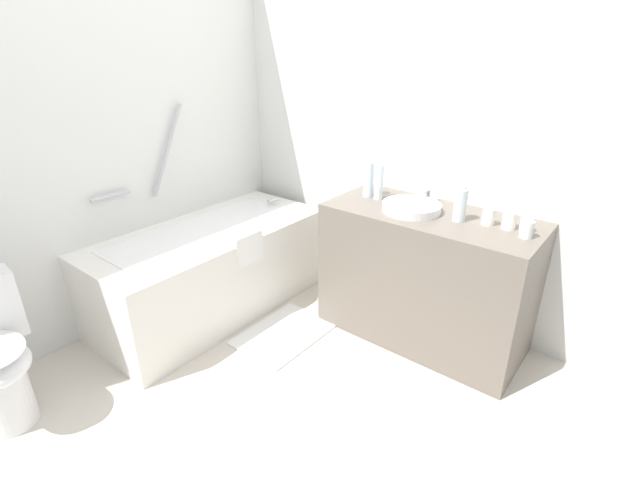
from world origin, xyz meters
TOP-DOWN VIEW (x-y plane):
  - ground_plane at (0.00, 0.00)m, footprint 3.93×3.93m
  - wall_back_tiled at (0.00, 1.43)m, footprint 3.33×0.10m
  - wall_right_mirror at (1.51, 0.00)m, footprint 0.10×3.16m
  - bathtub at (0.58, 1.02)m, footprint 1.61×0.74m
  - vanity_counter at (1.18, -0.29)m, footprint 0.56×1.24m
  - sink_basin at (1.14, -0.18)m, footprint 0.34×0.34m
  - sink_faucet at (1.35, -0.18)m, footprint 0.10×0.15m
  - water_bottle_0 at (1.22, 0.17)m, footprint 0.07×0.07m
  - water_bottle_1 at (1.22, 0.09)m, footprint 0.06×0.06m
  - water_bottle_2 at (1.17, -0.46)m, footprint 0.07×0.07m
  - drinking_glass_0 at (1.24, -0.79)m, footprint 0.06×0.06m
  - drinking_glass_1 at (1.16, -0.82)m, footprint 0.06×0.06m
  - drinking_glass_2 at (1.21, -0.60)m, footprint 0.07×0.07m
  - drinking_glass_3 at (1.22, -0.71)m, footprint 0.07×0.07m
  - bath_mat at (0.63, 0.39)m, footprint 0.60×0.43m

SIDE VIEW (x-z plane):
  - ground_plane at x=0.00m, z-range 0.00..0.00m
  - bath_mat at x=0.63m, z-range 0.00..0.01m
  - bathtub at x=0.58m, z-range -0.37..1.01m
  - vanity_counter at x=1.18m, z-range 0.00..0.84m
  - sink_basin at x=1.14m, z-range 0.84..0.89m
  - sink_faucet at x=1.35m, z-range 0.83..0.92m
  - drinking_glass_0 at x=1.24m, z-range 0.84..0.92m
  - drinking_glass_1 at x=1.16m, z-range 0.84..0.93m
  - drinking_glass_2 at x=1.21m, z-range 0.84..0.93m
  - drinking_glass_3 at x=1.22m, z-range 0.84..0.94m
  - water_bottle_2 at x=1.17m, z-range 0.83..1.04m
  - water_bottle_1 at x=1.22m, z-range 0.83..1.07m
  - water_bottle_0 at x=1.22m, z-range 0.83..1.07m
  - wall_back_tiled at x=0.00m, z-range 0.00..2.49m
  - wall_right_mirror at x=1.51m, z-range 0.00..2.49m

